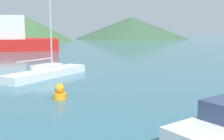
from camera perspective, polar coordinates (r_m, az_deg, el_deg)
sailboat_inner at (r=23.46m, az=-13.07°, el=-0.41°), size 7.40×6.45×7.55m
buoy_marker at (r=16.11m, az=-10.61°, el=-4.55°), size 0.77×0.77×0.89m
hill_central at (r=89.65m, az=-16.75°, el=7.95°), size 26.99×26.99×7.23m
hill_east at (r=107.10m, az=3.99°, el=8.56°), size 42.34×42.34×8.14m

